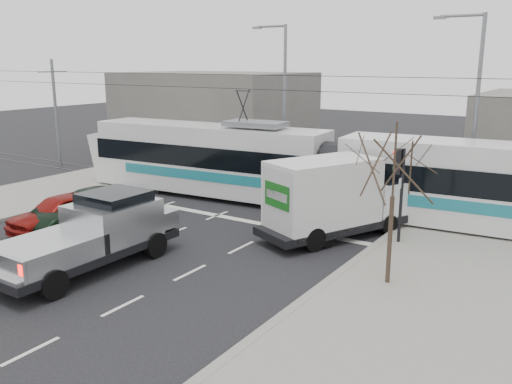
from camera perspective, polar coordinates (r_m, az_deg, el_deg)
The scene contains 15 objects.
ground at distance 19.44m, azimuth -10.84°, elevation -7.32°, with size 120.00×120.00×0.00m, color black.
sidewalk_right at distance 15.11m, azimuth 15.47°, elevation -13.62°, with size 6.00×60.00×0.15m, color gray.
rails at distance 27.15m, azimuth 3.87°, elevation -1.05°, with size 60.00×1.60×0.03m, color #33302D.
building_left at distance 44.20m, azimuth -4.40°, elevation 8.55°, with size 14.00×10.00×6.00m, color slate.
bare_tree at distance 16.59m, azimuth 14.35°, elevation 2.51°, with size 2.40×2.40×5.00m.
traffic_signal at distance 20.86m, azimuth 14.84°, elevation 1.75°, with size 0.44×0.44×3.60m.
street_lamp_near at distance 27.56m, azimuth 21.87°, elevation 9.00°, with size 2.38×0.25×9.00m.
street_lamp_far at distance 33.60m, azimuth 2.77°, elevation 10.60°, with size 2.38×0.25×9.00m.
catenary at distance 26.44m, azimuth 4.00°, elevation 7.10°, with size 60.00×0.20×7.00m.
tram at distance 25.24m, azimuth 8.20°, elevation 2.21°, with size 26.85×4.88×5.45m.
silver_pickup at distance 19.24m, azimuth -16.43°, elevation -4.05°, with size 2.49×6.74×2.43m.
box_truck at distance 21.62m, azimuth 8.16°, elevation -0.70°, with size 4.62×6.70×3.19m.
navy_pickup at distance 22.46m, azimuth 9.49°, elevation -1.44°, with size 3.53×5.64×2.23m.
green_car at distance 24.07m, azimuth -17.20°, elevation -1.65°, with size 2.59×5.62×1.56m, color black.
red_car at distance 23.94m, azimuth -19.86°, elevation -2.00°, with size 1.79×4.45×1.52m, color maroon.
Camera 1 is at (12.77, -12.96, 6.86)m, focal length 38.00 mm.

